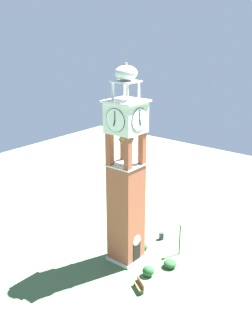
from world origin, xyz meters
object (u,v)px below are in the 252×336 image
object	(u,v)px
park_bench	(139,285)
clock_tower	(126,184)
trash_bin	(161,236)
lamp_post	(180,232)

from	to	relation	value
park_bench	clock_tower	bearing A→B (deg)	52.12
clock_tower	trash_bin	distance (m)	9.44
park_bench	lamp_post	world-z (taller)	lamp_post
lamp_post	trash_bin	world-z (taller)	lamp_post
lamp_post	trash_bin	bearing A→B (deg)	66.73
lamp_post	trash_bin	xyz separation A→B (m)	(1.32, 3.07, -2.11)
clock_tower	trash_bin	size ratio (longest dim) A/B	23.93
clock_tower	lamp_post	size ratio (longest dim) A/B	5.34
clock_tower	lamp_post	world-z (taller)	clock_tower
park_bench	trash_bin	bearing A→B (deg)	21.73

